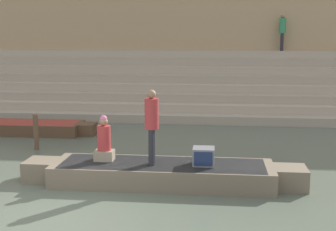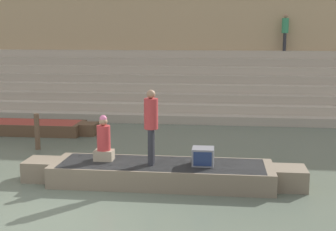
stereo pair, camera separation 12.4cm
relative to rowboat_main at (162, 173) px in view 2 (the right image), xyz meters
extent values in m
plane|color=#566051|center=(-1.96, -2.16, -0.25)|extent=(120.00, 120.00, 0.00)
cube|color=tan|center=(-1.96, 9.38, -0.09)|extent=(36.00, 4.77, 0.33)
cube|color=#B2A28D|center=(-1.96, 9.68, 0.24)|extent=(36.00, 4.17, 0.33)
cube|color=tan|center=(-1.96, 9.98, 0.56)|extent=(36.00, 3.58, 0.33)
cube|color=#B2A28D|center=(-1.96, 10.28, 0.89)|extent=(36.00, 2.98, 0.33)
cube|color=tan|center=(-1.96, 10.57, 1.21)|extent=(36.00, 2.38, 0.33)
cube|color=#B2A28D|center=(-1.96, 10.87, 1.54)|extent=(36.00, 1.79, 0.33)
cube|color=tan|center=(-1.96, 11.17, 1.86)|extent=(36.00, 1.19, 0.33)
cube|color=#B2A28D|center=(-1.96, 11.47, 2.19)|extent=(36.00, 0.60, 0.33)
cube|color=tan|center=(-1.96, 12.37, 4.09)|extent=(34.20, 1.20, 8.68)
cube|color=brown|center=(-1.96, 11.75, 0.05)|extent=(34.20, 0.12, 0.60)
cube|color=#756651|center=(0.00, 0.00, -0.02)|extent=(5.03, 1.40, 0.47)
cube|color=#2D2D2D|center=(0.00, 0.00, 0.20)|extent=(4.63, 1.30, 0.05)
cube|color=#756651|center=(2.87, 0.00, -0.02)|extent=(0.70, 0.77, 0.47)
cube|color=#756651|center=(-2.87, 0.00, -0.02)|extent=(0.70, 0.77, 0.47)
cylinder|color=olive|center=(-0.75, 0.80, 0.12)|extent=(2.41, 0.04, 0.04)
cylinder|color=#28282D|center=(-0.23, 0.00, 0.63)|extent=(0.13, 0.13, 0.82)
cylinder|color=#28282D|center=(-0.23, -0.17, 0.63)|extent=(0.13, 0.13, 0.82)
cylinder|color=#B23333|center=(-0.23, -0.09, 1.38)|extent=(0.31, 0.31, 0.68)
sphere|color=#9E7556|center=(-0.23, -0.09, 1.82)|extent=(0.19, 0.19, 0.19)
cube|color=gray|center=(-1.38, 0.13, 0.34)|extent=(0.44, 0.34, 0.24)
cylinder|color=#B23333|center=(-1.38, 0.13, 0.75)|extent=(0.31, 0.31, 0.58)
sphere|color=#9E7556|center=(-1.38, 0.13, 1.14)|extent=(0.19, 0.19, 0.19)
sphere|color=pink|center=(-1.38, 0.13, 1.21)|extent=(0.17, 0.17, 0.17)
cube|color=slate|center=(0.94, 0.00, 0.42)|extent=(0.48, 0.45, 0.40)
cube|color=navy|center=(0.94, -0.23, 0.42)|extent=(0.40, 0.02, 0.32)
cube|color=brown|center=(-5.22, 4.89, -0.06)|extent=(3.68, 1.28, 0.39)
cube|color=#993328|center=(-5.22, 4.89, 0.11)|extent=(3.39, 1.18, 0.05)
cube|color=brown|center=(-3.13, 4.89, -0.06)|extent=(0.52, 0.70, 0.39)
cylinder|color=brown|center=(-4.07, 2.73, 0.28)|extent=(0.15, 0.15, 1.07)
cylinder|color=#28282D|center=(4.06, 11.55, 2.74)|extent=(0.13, 0.13, 0.79)
cylinder|color=#28282D|center=(4.06, 11.38, 2.74)|extent=(0.13, 0.13, 0.79)
cylinder|color=#338456|center=(4.06, 11.47, 3.47)|extent=(0.30, 0.30, 0.66)
sphere|color=#9E7556|center=(4.06, 11.47, 3.89)|extent=(0.19, 0.19, 0.19)
camera|label=1|loc=(1.22, -10.21, 3.16)|focal=50.00mm
camera|label=2|loc=(1.35, -10.20, 3.16)|focal=50.00mm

